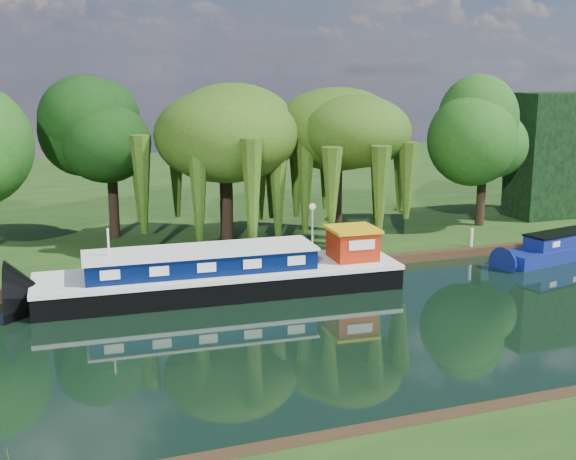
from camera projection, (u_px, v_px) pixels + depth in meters
name	position (u px, v px, depth m)	size (l,w,h in m)	color
ground	(397.00, 323.00, 28.76)	(120.00, 120.00, 0.00)	black
far_bank	(203.00, 188.00, 59.95)	(120.00, 52.00, 0.45)	#15330E
dutch_barge	(225.00, 275.00, 32.46)	(16.48, 4.53, 3.44)	black
red_dinghy	(125.00, 300.00, 31.64)	(2.53, 3.55, 0.73)	#9B210B
willow_left	(225.00, 136.00, 38.40)	(6.86, 6.86, 8.22)	black
willow_right	(336.00, 143.00, 38.64)	(6.27, 6.27, 7.64)	black
tree_far_mid	(110.00, 137.00, 40.36)	(5.10, 5.10, 8.34)	black
tree_far_right	(484.00, 138.00, 43.62)	(4.80, 4.80, 7.85)	black
conifer_hedge	(557.00, 155.00, 46.92)	(6.00, 3.00, 8.00)	black
lamppost	(313.00, 214.00, 38.04)	(0.36, 0.36, 2.56)	silver
mooring_posts	(309.00, 252.00, 36.10)	(19.16, 0.16, 1.00)	silver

